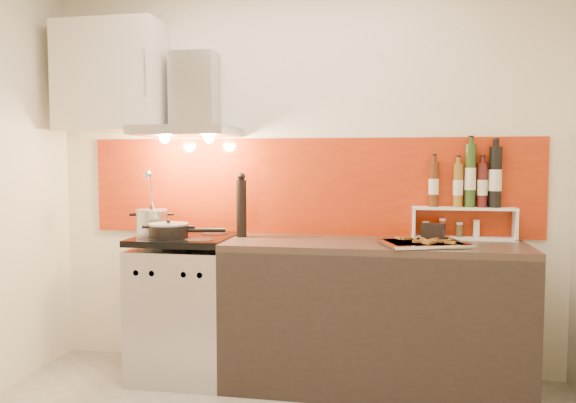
% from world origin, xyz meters
% --- Properties ---
extents(back_wall, '(3.40, 0.02, 2.60)m').
position_xyz_m(back_wall, '(0.00, 1.40, 1.30)').
color(back_wall, silver).
rests_on(back_wall, ground).
extents(backsplash, '(3.00, 0.02, 0.64)m').
position_xyz_m(backsplash, '(0.05, 1.39, 1.22)').
color(backsplash, '#972108').
rests_on(backsplash, back_wall).
extents(range_stove, '(0.60, 0.60, 0.91)m').
position_xyz_m(range_stove, '(-0.70, 1.10, 0.44)').
color(range_stove, '#B7B7BA').
rests_on(range_stove, ground).
extents(counter, '(1.80, 0.60, 0.90)m').
position_xyz_m(counter, '(0.50, 1.10, 0.45)').
color(counter, black).
rests_on(counter, ground).
extents(range_hood, '(0.62, 0.50, 0.61)m').
position_xyz_m(range_hood, '(-0.70, 1.24, 1.74)').
color(range_hood, '#B7B7BA').
rests_on(range_hood, back_wall).
extents(upper_cabinet, '(0.70, 0.35, 0.72)m').
position_xyz_m(upper_cabinet, '(-1.25, 1.22, 1.95)').
color(upper_cabinet, beige).
rests_on(upper_cabinet, back_wall).
extents(stock_pot, '(0.21, 0.21, 0.18)m').
position_xyz_m(stock_pot, '(-0.98, 1.22, 0.99)').
color(stock_pot, '#B7B7BA').
rests_on(stock_pot, range_stove).
extents(saute_pan, '(0.48, 0.25, 0.12)m').
position_xyz_m(saute_pan, '(-0.77, 1.01, 0.96)').
color(saute_pan, black).
rests_on(saute_pan, range_stove).
extents(utensil_jar, '(0.09, 0.14, 0.43)m').
position_xyz_m(utensil_jar, '(-0.98, 1.19, 1.03)').
color(utensil_jar, silver).
rests_on(utensil_jar, range_stove).
extents(pepper_mill, '(0.06, 0.06, 0.42)m').
position_xyz_m(pepper_mill, '(-0.35, 1.19, 1.10)').
color(pepper_mill, black).
rests_on(pepper_mill, counter).
extents(step_shelf, '(0.63, 0.17, 0.59)m').
position_xyz_m(step_shelf, '(1.07, 1.34, 1.16)').
color(step_shelf, white).
rests_on(step_shelf, counter).
extents(caddy_box, '(0.14, 0.10, 0.11)m').
position_xyz_m(caddy_box, '(0.85, 1.13, 0.96)').
color(caddy_box, black).
rests_on(caddy_box, counter).
extents(baking_tray, '(0.56, 0.49, 0.03)m').
position_xyz_m(baking_tray, '(0.79, 1.01, 0.92)').
color(baking_tray, silver).
rests_on(baking_tray, counter).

